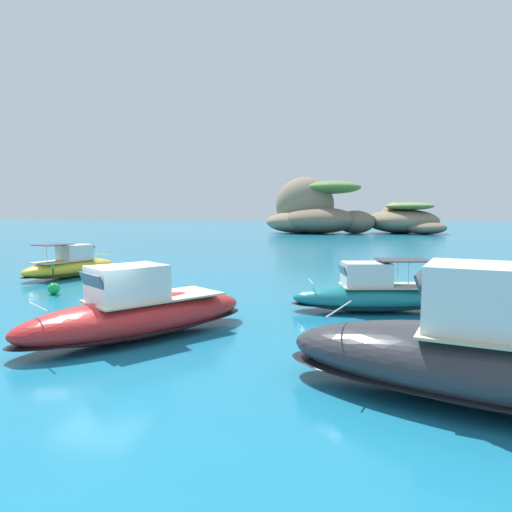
{
  "coord_description": "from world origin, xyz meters",
  "views": [
    {
      "loc": [
        7.08,
        -12.15,
        3.97
      ],
      "look_at": [
        2.3,
        12.15,
        1.59
      ],
      "focal_mm": 32.27,
      "sensor_mm": 36.0,
      "label": 1
    }
  ],
  "objects_px": {
    "islet_small": "(404,220)",
    "motorboat_teal": "(373,295)",
    "islet_large": "(312,212)",
    "channel_buoy": "(54,287)",
    "motorboat_yellow": "(71,266)",
    "motorboat_red": "(139,313)"
  },
  "relations": [
    {
      "from": "islet_small",
      "to": "motorboat_teal",
      "type": "bearing_deg",
      "value": -97.58
    },
    {
      "from": "islet_large",
      "to": "motorboat_teal",
      "type": "height_order",
      "value": "islet_large"
    },
    {
      "from": "islet_small",
      "to": "channel_buoy",
      "type": "height_order",
      "value": "islet_small"
    },
    {
      "from": "motorboat_teal",
      "to": "motorboat_yellow",
      "type": "xyz_separation_m",
      "value": [
        -17.66,
        6.54,
        -0.0
      ]
    },
    {
      "from": "motorboat_teal",
      "to": "channel_buoy",
      "type": "xyz_separation_m",
      "value": [
        -14.92,
        0.86,
        -0.33
      ]
    },
    {
      "from": "islet_small",
      "to": "motorboat_teal",
      "type": "xyz_separation_m",
      "value": [
        -9.47,
        -71.16,
        -1.76
      ]
    },
    {
      "from": "islet_small",
      "to": "channel_buoy",
      "type": "distance_m",
      "value": 74.44
    },
    {
      "from": "motorboat_teal",
      "to": "motorboat_yellow",
      "type": "bearing_deg",
      "value": 159.69
    },
    {
      "from": "motorboat_yellow",
      "to": "motorboat_teal",
      "type": "bearing_deg",
      "value": -20.31
    },
    {
      "from": "motorboat_teal",
      "to": "channel_buoy",
      "type": "bearing_deg",
      "value": 176.7
    },
    {
      "from": "islet_large",
      "to": "channel_buoy",
      "type": "xyz_separation_m",
      "value": [
        -7.33,
        -69.09,
        -3.54
      ]
    },
    {
      "from": "channel_buoy",
      "to": "motorboat_yellow",
      "type": "bearing_deg",
      "value": 115.78
    },
    {
      "from": "islet_small",
      "to": "motorboat_red",
      "type": "height_order",
      "value": "islet_small"
    },
    {
      "from": "islet_small",
      "to": "motorboat_red",
      "type": "distance_m",
      "value": 78.47
    },
    {
      "from": "channel_buoy",
      "to": "islet_small",
      "type": "bearing_deg",
      "value": 70.86
    },
    {
      "from": "islet_large",
      "to": "channel_buoy",
      "type": "relative_size",
      "value": 15.03
    },
    {
      "from": "islet_large",
      "to": "motorboat_red",
      "type": "xyz_separation_m",
      "value": [
        0.06,
        -75.39,
        -3.1
      ]
    },
    {
      "from": "motorboat_yellow",
      "to": "islet_small",
      "type": "bearing_deg",
      "value": 67.22
    },
    {
      "from": "islet_small",
      "to": "motorboat_yellow",
      "type": "xyz_separation_m",
      "value": [
        -27.13,
        -64.62,
        -1.77
      ]
    },
    {
      "from": "islet_large",
      "to": "motorboat_teal",
      "type": "xyz_separation_m",
      "value": [
        7.59,
        -69.95,
        -3.21
      ]
    },
    {
      "from": "motorboat_red",
      "to": "islet_large",
      "type": "bearing_deg",
      "value": 90.05
    },
    {
      "from": "islet_small",
      "to": "motorboat_yellow",
      "type": "relative_size",
      "value": 2.37
    }
  ]
}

